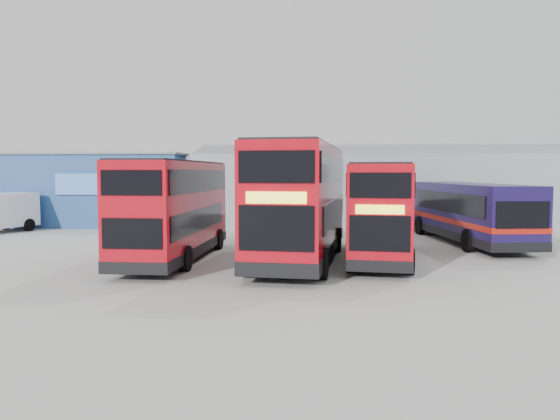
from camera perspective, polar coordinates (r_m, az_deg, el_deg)
The scene contains 7 objects.
ground_plane at distance 21.96m, azimuth 1.01°, elevation -5.99°, with size 120.00×120.00×0.00m, color #9E9E99.
office_block at distance 42.25m, azimuth -17.57°, elevation 2.15°, with size 12.30×8.32×5.12m.
maintenance_shed at distance 42.28m, azimuth 12.75°, elevation 2.27°, with size 30.50×12.00×5.89m.
double_decker_left at distance 23.85m, azimuth -10.91°, elevation -0.11°, with size 2.98×10.23×4.28m.
double_decker_centre at distance 23.30m, azimuth 2.23°, elevation 0.67°, with size 4.30×11.91×4.93m.
double_decker_right at distance 24.08m, azimuth 10.60°, elevation -0.21°, with size 3.82×10.04×4.15m.
single_decker_blue at distance 30.84m, azimuth 19.04°, elevation -0.35°, with size 3.87×11.98×3.19m.
Camera 1 is at (0.64, -21.62, 3.81)m, focal length 35.00 mm.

